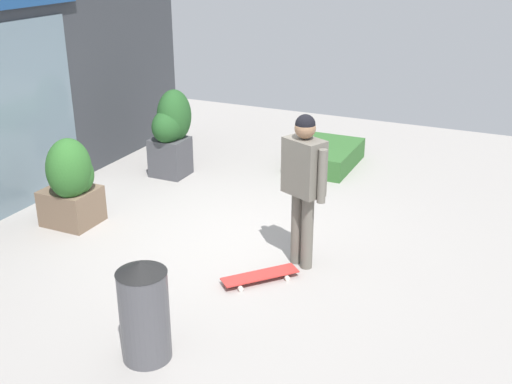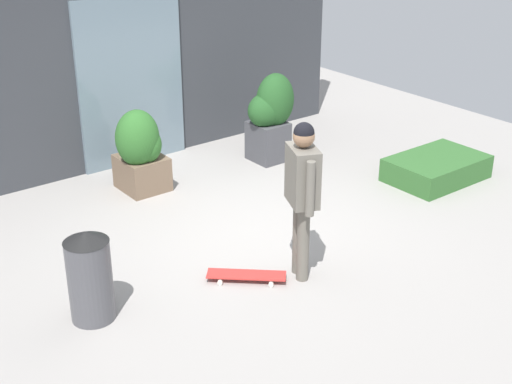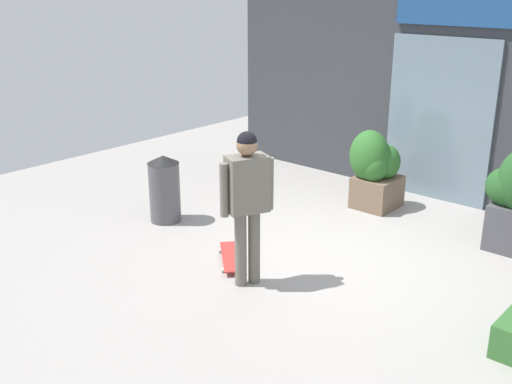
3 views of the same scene
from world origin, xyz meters
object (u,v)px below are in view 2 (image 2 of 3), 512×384
(skateboard, at_px, (246,275))
(planter_box_left, at_px, (271,115))
(planter_box_right, at_px, (141,149))
(trash_bin, at_px, (90,276))
(skateboarder, at_px, (302,185))

(skateboard, xyz_separation_m, planter_box_left, (2.36, 2.53, 0.64))
(planter_box_right, bearing_deg, trash_bin, -128.70)
(skateboard, relative_size, planter_box_right, 0.65)
(skateboarder, relative_size, trash_bin, 1.83)
(skateboarder, relative_size, skateboard, 2.28)
(planter_box_left, bearing_deg, trash_bin, -151.19)
(trash_bin, bearing_deg, planter_box_left, 28.81)
(planter_box_left, bearing_deg, planter_box_right, 174.68)
(skateboard, relative_size, planter_box_left, 0.57)
(skateboarder, bearing_deg, skateboard, -3.09)
(planter_box_left, distance_m, planter_box_right, 2.07)
(planter_box_left, distance_m, trash_bin, 4.51)
(planter_box_left, relative_size, planter_box_right, 1.13)
(skateboard, distance_m, planter_box_left, 3.52)
(skateboarder, xyz_separation_m, planter_box_left, (1.84, 2.79, -0.35))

